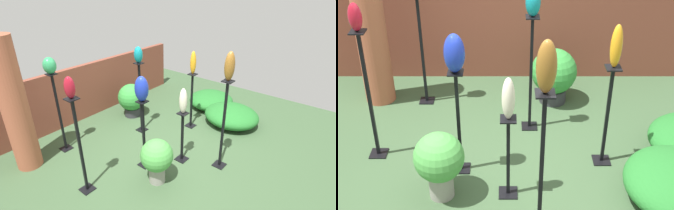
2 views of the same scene
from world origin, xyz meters
TOP-DOWN VIEW (x-y plane):
  - ground_plane at (0.00, 0.00)m, footprint 8.00×8.00m
  - brick_wall_back at (0.00, 2.41)m, footprint 5.60×0.12m
  - brick_pillar at (-1.72, 1.65)m, footprint 0.41×0.41m
  - pedestal_cobalt at (-0.44, 0.07)m, footprint 0.20×0.20m
  - pedestal_ruby at (-1.45, 0.35)m, footprint 0.20×0.20m
  - pedestal_ivory at (0.09, -0.35)m, footprint 0.20×0.20m
  - pedestal_amber at (1.19, 0.22)m, footprint 0.20×0.20m
  - pedestal_bronze at (0.38, -0.96)m, footprint 0.20×0.20m
  - pedestal_teal at (0.38, 0.94)m, footprint 0.20×0.20m
  - pedestal_jade at (-1.05, 1.59)m, footprint 0.20×0.20m
  - art_vase_cobalt at (-0.44, 0.07)m, footprint 0.21×0.22m
  - art_vase_ruby at (-1.45, 0.35)m, footprint 0.14×0.14m
  - art_vase_ivory at (0.09, -0.35)m, footprint 0.13×0.13m
  - art_vase_amber at (1.19, 0.22)m, footprint 0.12×0.12m
  - art_vase_bronze at (0.38, -0.96)m, footprint 0.16×0.15m
  - art_vase_teal at (0.38, 0.94)m, footprint 0.17×0.17m
  - potted_plant_mid_left at (-0.61, -0.37)m, footprint 0.52×0.52m
  - potted_plant_near_pillar at (0.73, 1.60)m, footprint 0.63×0.63m

SIDE VIEW (x-z plane):
  - ground_plane at x=0.00m, z-range 0.00..0.00m
  - pedestal_ivory at x=0.09m, z-range -0.05..0.91m
  - potted_plant_near_pillar at x=0.73m, z-range 0.04..0.83m
  - potted_plant_mid_left at x=-0.61m, z-range 0.08..0.84m
  - pedestal_amber at x=1.19m, z-range -0.05..1.18m
  - pedestal_cobalt at x=-0.44m, z-range -0.05..1.20m
  - brick_wall_back at x=0.00m, z-range 0.00..1.26m
  - pedestal_teal at x=0.38m, z-range -0.05..1.46m
  - pedestal_jade at x=-1.05m, z-range -0.06..1.48m
  - pedestal_ruby at x=-1.45m, z-range -0.06..1.52m
  - pedestal_bronze at x=0.38m, z-range -0.06..1.54m
  - brick_pillar at x=-1.72m, z-range 0.00..2.28m
  - art_vase_ivory at x=0.09m, z-range 0.96..1.40m
  - art_vase_cobalt at x=-0.44m, z-range 1.25..1.66m
  - art_vase_amber at x=1.19m, z-range 1.23..1.70m
  - art_vase_teal at x=0.38m, z-range 1.51..1.83m
  - art_vase_ruby at x=-1.45m, z-range 1.57..1.88m
  - art_vase_bronze at x=0.38m, z-range 1.60..2.05m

